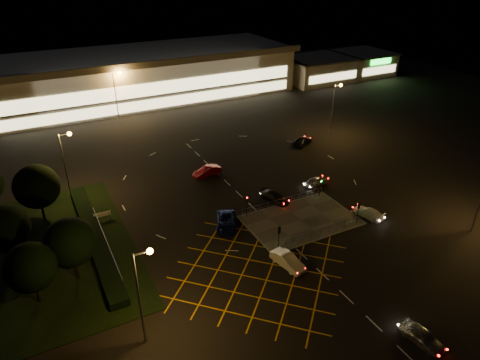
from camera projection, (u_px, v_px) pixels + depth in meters
name	position (u px, v px, depth m)	size (l,w,h in m)	color
ground	(280.00, 217.00, 57.29)	(180.00, 180.00, 0.00)	black
pedestrian_island	(301.00, 220.00, 56.51)	(14.00, 9.00, 0.12)	#4C4944
grass_verge	(52.00, 252.00, 50.54)	(18.00, 30.00, 0.08)	black
hedge	(95.00, 237.00, 52.36)	(2.00, 26.00, 1.00)	black
supermarket	(144.00, 74.00, 103.28)	(72.00, 26.50, 10.50)	beige
retail_unit_a	(317.00, 69.00, 116.80)	(18.80, 14.80, 6.35)	beige
retail_unit_b	(362.00, 63.00, 123.31)	(14.80, 14.80, 6.35)	beige
streetlight_sw	(142.00, 285.00, 36.01)	(1.78, 0.56, 10.03)	slate
streetlight_nw	(66.00, 157.00, 58.67)	(1.78, 0.56, 10.03)	slate
streetlight_ne	(335.00, 103.00, 79.83)	(1.78, 0.56, 10.03)	slate
streetlight_far_left	(117.00, 89.00, 87.87)	(1.78, 0.56, 10.03)	slate
streetlight_far_right	(277.00, 66.00, 105.76)	(1.78, 0.56, 10.03)	slate
signal_sw	(279.00, 233.00, 49.85)	(0.28, 0.30, 3.15)	black
signal_se	(358.00, 208.00, 54.75)	(0.28, 0.30, 3.15)	black
signal_nw	(247.00, 202.00, 56.10)	(0.28, 0.30, 3.15)	black
signal_ne	(321.00, 182.00, 61.00)	(0.28, 0.30, 3.15)	black
tree_a	(31.00, 267.00, 41.44)	(5.04, 5.04, 6.86)	black
tree_b	(4.00, 229.00, 46.74)	(5.40, 5.40, 7.35)	black
tree_c	(37.00, 187.00, 54.49)	(5.76, 5.76, 7.84)	black
tree_e	(70.00, 242.00, 44.49)	(5.40, 5.40, 7.35)	black
car_near_silver	(422.00, 336.00, 38.53)	(1.71, 4.26, 1.45)	#B6B9BE
car_queue_white	(288.00, 261.00, 47.99)	(1.57, 4.49, 1.48)	silver
car_left_blue	(226.00, 222.00, 54.89)	(2.48, 5.37, 1.49)	navy
car_far_dkgrey	(275.00, 197.00, 60.63)	(1.84, 4.53, 1.31)	black
car_right_silver	(316.00, 181.00, 64.82)	(1.63, 4.05, 1.38)	#B6B8BE
car_circ_red	(207.00, 171.00, 67.58)	(1.61, 4.61, 1.52)	maroon
car_east_grey	(302.00, 141.00, 78.82)	(2.14, 4.64, 1.29)	black
car_approach_white	(368.00, 213.00, 57.09)	(1.76, 4.32, 1.25)	white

